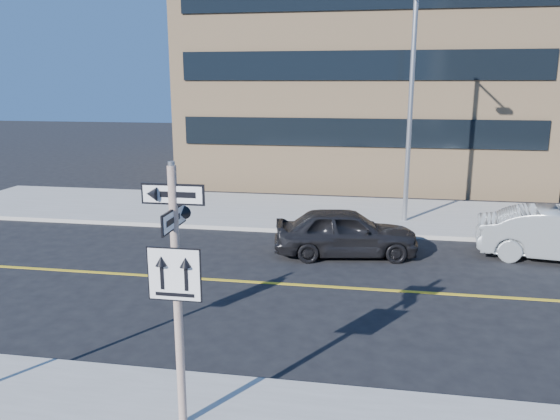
% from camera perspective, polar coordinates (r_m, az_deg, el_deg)
% --- Properties ---
extents(ground, '(120.00, 120.00, 0.00)m').
position_cam_1_polar(ground, '(11.26, -5.64, -14.76)').
color(ground, black).
rests_on(ground, ground).
extents(sign_pole, '(0.92, 0.92, 4.06)m').
position_cam_1_polar(sign_pole, '(8.08, -10.76, -7.56)').
color(sign_pole, silver).
rests_on(sign_pole, near_sidewalk).
extents(parked_car_a, '(2.45, 4.63, 1.50)m').
position_cam_1_polar(parked_car_a, '(16.99, 6.88, -2.30)').
color(parked_car_a, black).
rests_on(parked_car_a, ground).
extents(parked_car_b, '(2.31, 4.93, 1.56)m').
position_cam_1_polar(parked_car_b, '(18.46, 27.23, -2.35)').
color(parked_car_b, gray).
rests_on(parked_car_b, ground).
extents(streetlight_a, '(0.55, 2.25, 8.00)m').
position_cam_1_polar(streetlight_a, '(20.37, 13.57, 11.42)').
color(streetlight_a, gray).
rests_on(streetlight_a, far_sidewalk).
extents(building_brick, '(18.00, 18.00, 18.00)m').
position_cam_1_polar(building_brick, '(34.78, 8.97, 19.23)').
color(building_brick, tan).
rests_on(building_brick, ground).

